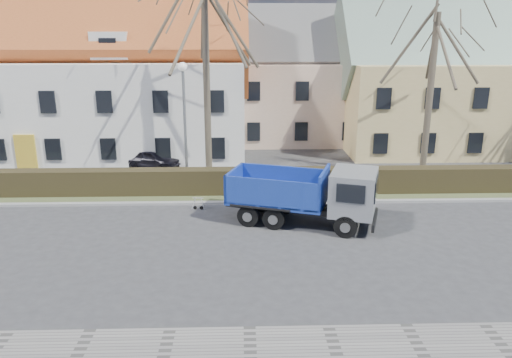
{
  "coord_description": "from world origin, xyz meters",
  "views": [
    {
      "loc": [
        -0.18,
        -18.26,
        8.08
      ],
      "look_at": [
        0.46,
        3.42,
        1.6
      ],
      "focal_mm": 35.0,
      "sensor_mm": 36.0,
      "label": 1
    }
  ],
  "objects_px": {
    "dump_truck": "(297,194)",
    "parked_car_a": "(152,159)",
    "cart_frame": "(194,203)",
    "streetlight": "(185,127)"
  },
  "relations": [
    {
      "from": "dump_truck",
      "to": "parked_car_a",
      "type": "xyz_separation_m",
      "value": [
        -7.82,
        9.23,
        -0.71
      ]
    },
    {
      "from": "streetlight",
      "to": "cart_frame",
      "type": "relative_size",
      "value": 9.19
    },
    {
      "from": "dump_truck",
      "to": "parked_car_a",
      "type": "bearing_deg",
      "value": 148.88
    },
    {
      "from": "cart_frame",
      "to": "parked_car_a",
      "type": "height_order",
      "value": "parked_car_a"
    },
    {
      "from": "parked_car_a",
      "to": "cart_frame",
      "type": "bearing_deg",
      "value": -138.34
    },
    {
      "from": "streetlight",
      "to": "parked_car_a",
      "type": "height_order",
      "value": "streetlight"
    },
    {
      "from": "cart_frame",
      "to": "parked_car_a",
      "type": "distance_m",
      "value": 8.06
    },
    {
      "from": "dump_truck",
      "to": "streetlight",
      "type": "distance_m",
      "value": 7.49
    },
    {
      "from": "dump_truck",
      "to": "cart_frame",
      "type": "distance_m",
      "value": 5.07
    },
    {
      "from": "dump_truck",
      "to": "cart_frame",
      "type": "relative_size",
      "value": 9.07
    }
  ]
}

